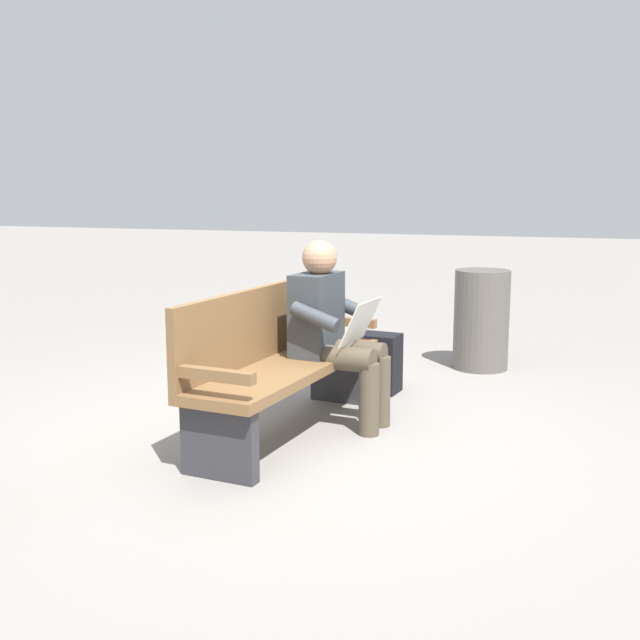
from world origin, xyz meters
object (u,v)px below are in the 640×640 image
object	(u,v)px
bench_near	(278,360)
backpack	(379,363)
person_seated	(333,328)
trash_bin	(481,320)

from	to	relation	value
bench_near	backpack	xyz separation A→B (m)	(-1.15, 0.33, -0.24)
backpack	bench_near	bearing A→B (deg)	-15.91
person_seated	trash_bin	distance (m)	2.01
bench_near	backpack	size ratio (longest dim) A/B	4.22
backpack	trash_bin	distance (m)	1.18
person_seated	trash_bin	size ratio (longest dim) A/B	1.42
backpack	trash_bin	world-z (taller)	trash_bin
trash_bin	bench_near	bearing A→B (deg)	-23.58
backpack	trash_bin	xyz separation A→B (m)	(-1.00, 0.61, 0.20)
person_seated	backpack	size ratio (longest dim) A/B	2.71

